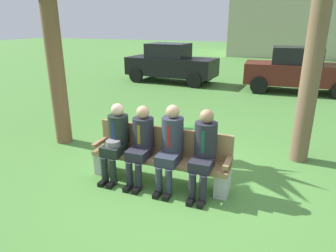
{
  "coord_description": "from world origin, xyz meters",
  "views": [
    {
      "loc": [
        1.43,
        -4.22,
        2.5
      ],
      "look_at": [
        -0.28,
        0.23,
        0.85
      ],
      "focal_mm": 31.85,
      "sensor_mm": 36.0,
      "label": 1
    }
  ],
  "objects_px": {
    "seated_man_centerleft": "(141,141)",
    "seated_man_centerright": "(171,143)",
    "seated_man_leftmost": "(116,138)",
    "parked_car_near": "(171,63)",
    "parked_car_far": "(298,70)",
    "seated_man_rightmost": "(204,149)",
    "shrub_near_bench": "(189,141)",
    "park_bench": "(161,156)"
  },
  "relations": [
    {
      "from": "seated_man_centerright",
      "to": "seated_man_leftmost",
      "type": "bearing_deg",
      "value": -179.25
    },
    {
      "from": "seated_man_centerleft",
      "to": "parked_car_near",
      "type": "bearing_deg",
      "value": 107.48
    },
    {
      "from": "park_bench",
      "to": "seated_man_centerright",
      "type": "bearing_deg",
      "value": -29.43
    },
    {
      "from": "seated_man_leftmost",
      "to": "seated_man_centerright",
      "type": "distance_m",
      "value": 0.96
    },
    {
      "from": "parked_car_far",
      "to": "seated_man_centerright",
      "type": "bearing_deg",
      "value": -103.66
    },
    {
      "from": "seated_man_centerright",
      "to": "shrub_near_bench",
      "type": "bearing_deg",
      "value": 94.45
    },
    {
      "from": "seated_man_rightmost",
      "to": "parked_car_near",
      "type": "xyz_separation_m",
      "value": [
        -3.7,
        8.45,
        0.1
      ]
    },
    {
      "from": "seated_man_centerleft",
      "to": "parked_car_far",
      "type": "height_order",
      "value": "parked_car_far"
    },
    {
      "from": "parked_car_near",
      "to": "park_bench",
      "type": "bearing_deg",
      "value": -70.52
    },
    {
      "from": "seated_man_centerleft",
      "to": "parked_car_far",
      "type": "bearing_deg",
      "value": 73.1
    },
    {
      "from": "seated_man_centerright",
      "to": "parked_car_near",
      "type": "distance_m",
      "value": 9.02
    },
    {
      "from": "seated_man_centerright",
      "to": "seated_man_rightmost",
      "type": "relative_size",
      "value": 1.01
    },
    {
      "from": "park_bench",
      "to": "seated_man_centerleft",
      "type": "xyz_separation_m",
      "value": [
        -0.28,
        -0.13,
        0.28
      ]
    },
    {
      "from": "park_bench",
      "to": "parked_car_near",
      "type": "relative_size",
      "value": 0.57
    },
    {
      "from": "seated_man_rightmost",
      "to": "shrub_near_bench",
      "type": "height_order",
      "value": "seated_man_rightmost"
    },
    {
      "from": "park_bench",
      "to": "shrub_near_bench",
      "type": "xyz_separation_m",
      "value": [
        0.12,
        1.16,
        -0.14
      ]
    },
    {
      "from": "seated_man_leftmost",
      "to": "seated_man_rightmost",
      "type": "xyz_separation_m",
      "value": [
        1.49,
        0.01,
        0.03
      ]
    },
    {
      "from": "park_bench",
      "to": "seated_man_centerright",
      "type": "height_order",
      "value": "seated_man_centerright"
    },
    {
      "from": "parked_car_near",
      "to": "parked_car_far",
      "type": "bearing_deg",
      "value": -2.17
    },
    {
      "from": "shrub_near_bench",
      "to": "parked_car_far",
      "type": "distance_m",
      "value": 7.3
    },
    {
      "from": "seated_man_centerleft",
      "to": "parked_car_near",
      "type": "height_order",
      "value": "parked_car_near"
    },
    {
      "from": "seated_man_leftmost",
      "to": "shrub_near_bench",
      "type": "height_order",
      "value": "seated_man_leftmost"
    },
    {
      "from": "shrub_near_bench",
      "to": "parked_car_far",
      "type": "bearing_deg",
      "value": 73.18
    },
    {
      "from": "seated_man_centerleft",
      "to": "seated_man_centerright",
      "type": "height_order",
      "value": "seated_man_centerright"
    },
    {
      "from": "seated_man_leftmost",
      "to": "shrub_near_bench",
      "type": "bearing_deg",
      "value": 56.43
    },
    {
      "from": "seated_man_leftmost",
      "to": "parked_car_far",
      "type": "height_order",
      "value": "parked_car_far"
    },
    {
      "from": "shrub_near_bench",
      "to": "seated_man_rightmost",
      "type": "bearing_deg",
      "value": -63.98
    },
    {
      "from": "seated_man_leftmost",
      "to": "seated_man_centerleft",
      "type": "bearing_deg",
      "value": 0.8
    },
    {
      "from": "seated_man_centerleft",
      "to": "seated_man_centerright",
      "type": "distance_m",
      "value": 0.51
    },
    {
      "from": "park_bench",
      "to": "parked_car_near",
      "type": "height_order",
      "value": "parked_car_near"
    },
    {
      "from": "seated_man_centerright",
      "to": "parked_car_near",
      "type": "relative_size",
      "value": 0.33
    },
    {
      "from": "park_bench",
      "to": "seated_man_centerleft",
      "type": "relative_size",
      "value": 1.81
    },
    {
      "from": "seated_man_rightmost",
      "to": "parked_car_far",
      "type": "relative_size",
      "value": 0.33
    },
    {
      "from": "seated_man_leftmost",
      "to": "parked_car_near",
      "type": "bearing_deg",
      "value": 104.6
    },
    {
      "from": "seated_man_leftmost",
      "to": "seated_man_centerright",
      "type": "bearing_deg",
      "value": 0.75
    },
    {
      "from": "park_bench",
      "to": "seated_man_leftmost",
      "type": "relative_size",
      "value": 1.81
    },
    {
      "from": "park_bench",
      "to": "parked_car_near",
      "type": "bearing_deg",
      "value": 109.48
    },
    {
      "from": "seated_man_centerright",
      "to": "seated_man_rightmost",
      "type": "xyz_separation_m",
      "value": [
        0.53,
        -0.0,
        -0.01
      ]
    },
    {
      "from": "seated_man_rightmost",
      "to": "shrub_near_bench",
      "type": "bearing_deg",
      "value": 116.02
    },
    {
      "from": "parked_car_far",
      "to": "seated_man_rightmost",
      "type": "bearing_deg",
      "value": -100.14
    },
    {
      "from": "seated_man_leftmost",
      "to": "parked_car_far",
      "type": "bearing_deg",
      "value": 70.25
    },
    {
      "from": "seated_man_leftmost",
      "to": "seated_man_centerleft",
      "type": "xyz_separation_m",
      "value": [
        0.46,
        0.01,
        0.01
      ]
    }
  ]
}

